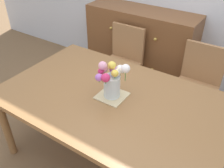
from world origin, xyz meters
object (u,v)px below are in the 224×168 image
(dining_table, at_px, (112,103))
(dresser, at_px, (140,47))
(chair_right, at_px, (197,82))
(chair_left, at_px, (123,59))
(flower_vase, at_px, (112,79))

(dining_table, relative_size, dresser, 1.32)
(dining_table, relative_size, chair_right, 2.06)
(chair_left, relative_size, flower_vase, 2.87)
(flower_vase, bearing_deg, chair_right, 63.46)
(dining_table, height_order, flower_vase, flower_vase)
(chair_right, height_order, dresser, dresser)
(dresser, height_order, flower_vase, flower_vase)
(dining_table, height_order, chair_left, chair_left)
(chair_left, xyz_separation_m, flower_vase, (0.44, -0.91, 0.37))
(chair_left, bearing_deg, dining_table, 116.11)
(chair_right, distance_m, dresser, 0.98)
(chair_left, xyz_separation_m, dresser, (0.01, 0.41, -0.02))
(dresser, distance_m, flower_vase, 1.45)
(dining_table, bearing_deg, dresser, 108.19)
(chair_left, height_order, flower_vase, flower_vase)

